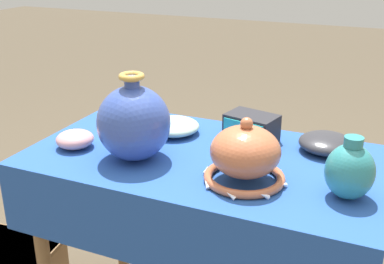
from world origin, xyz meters
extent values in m
cylinder|color=olive|center=(-0.45, -0.22, 0.33)|extent=(0.04, 0.04, 0.65)
cylinder|color=olive|center=(-0.45, 0.22, 0.33)|extent=(0.04, 0.04, 0.65)
cylinder|color=olive|center=(0.45, 0.22, 0.33)|extent=(0.04, 0.04, 0.65)
cube|color=olive|center=(0.00, 0.00, 0.67)|extent=(0.99, 0.55, 0.03)
cube|color=#234C9E|center=(0.00, 0.00, 0.69)|extent=(1.01, 0.57, 0.01)
cube|color=#234C9E|center=(0.00, -0.29, 0.58)|extent=(1.01, 0.01, 0.21)
ellipsoid|color=#3851A8|center=(-0.17, -0.10, 0.79)|extent=(0.21, 0.21, 0.21)
cylinder|color=#3851A8|center=(-0.17, -0.10, 0.91)|extent=(0.04, 0.04, 0.03)
torus|color=gold|center=(-0.17, -0.10, 0.93)|extent=(0.07, 0.07, 0.02)
torus|color=#BC6642|center=(0.16, -0.11, 0.70)|extent=(0.21, 0.21, 0.02)
ellipsoid|color=#BC6642|center=(0.16, -0.11, 0.77)|extent=(0.18, 0.18, 0.13)
sphere|color=#BC6642|center=(0.16, -0.11, 0.85)|extent=(0.03, 0.03, 0.03)
cone|color=white|center=(0.26, -0.11, 0.70)|extent=(0.01, 0.03, 0.02)
cone|color=white|center=(0.23, -0.04, 0.70)|extent=(0.03, 0.03, 0.02)
cone|color=white|center=(0.16, -0.01, 0.70)|extent=(0.03, 0.01, 0.02)
cone|color=white|center=(0.08, -0.04, 0.70)|extent=(0.03, 0.03, 0.02)
cone|color=white|center=(0.05, -0.11, 0.70)|extent=(0.01, 0.03, 0.02)
cone|color=white|center=(0.08, -0.19, 0.70)|extent=(0.03, 0.03, 0.02)
cone|color=white|center=(0.16, -0.22, 0.70)|extent=(0.03, 0.01, 0.02)
cone|color=white|center=(0.23, -0.19, 0.70)|extent=(0.03, 0.03, 0.02)
cube|color=#232328|center=(0.09, 0.15, 0.73)|extent=(0.17, 0.13, 0.09)
cube|color=teal|center=(0.08, 0.10, 0.73)|extent=(0.13, 0.04, 0.07)
ellipsoid|color=#D19399|center=(-0.38, -0.10, 0.71)|extent=(0.11, 0.11, 0.05)
ellipsoid|color=#2D2D33|center=(0.32, 0.17, 0.71)|extent=(0.16, 0.16, 0.05)
ellipsoid|color=teal|center=(0.41, -0.09, 0.76)|extent=(0.12, 0.12, 0.14)
cylinder|color=teal|center=(0.41, -0.09, 0.83)|extent=(0.04, 0.04, 0.02)
ellipsoid|color=white|center=(-0.33, 0.16, 0.73)|extent=(0.12, 0.12, 0.09)
cylinder|color=white|center=(-0.33, 0.16, 0.78)|extent=(0.05, 0.05, 0.02)
ellipsoid|color=#A8CCB7|center=(-0.15, 0.12, 0.71)|extent=(0.16, 0.16, 0.05)
cube|color=brown|center=(-0.77, -0.08, 0.19)|extent=(0.40, 0.33, 0.02)
camera|label=1|loc=(0.48, -1.18, 1.26)|focal=45.00mm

